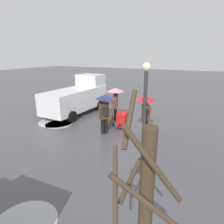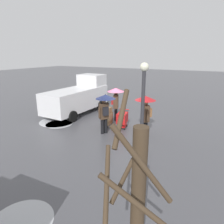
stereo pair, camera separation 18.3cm
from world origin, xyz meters
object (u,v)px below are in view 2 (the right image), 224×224
Objects in this scene: pedestrian_white_side at (105,105)px; pedestrian_pink_side at (116,96)px; bare_tree_near at (136,206)px; shopping_cart_vendor at (122,118)px; pedestrian_black_side at (146,107)px; hand_dolly_boxes at (107,117)px; cargo_van_parked_right at (79,97)px; street_lamp at (143,109)px.

pedestrian_pink_side is at bearing -78.30° from pedestrian_white_side.
pedestrian_white_side is 0.60× the size of bare_tree_near.
pedestrian_pink_side is (0.92, -0.98, 1.00)m from shopping_cart_vendor.
pedestrian_black_side is at bearing -162.46° from pedestrian_white_side.
cargo_van_parked_right is at bearing -28.22° from hand_dolly_boxes.
pedestrian_black_side and pedestrian_white_side have the same top height.
street_lamp reaches higher than bare_tree_near.
street_lamp is at bearing -72.07° from bare_tree_near.
cargo_van_parked_right is 3.22m from pedestrian_pink_side.
cargo_van_parked_right is 2.52× the size of pedestrian_white_side.
hand_dolly_boxes is 1.63m from pedestrian_pink_side.
pedestrian_white_side is at bearing 101.70° from pedestrian_pink_side.
shopping_cart_vendor is 1.60m from pedestrian_white_side.
pedestrian_pink_side is 0.56× the size of street_lamp.
pedestrian_white_side is 0.56× the size of street_lamp.
pedestrian_pink_side reaches higher than hand_dolly_boxes.
bare_tree_near is (-4.50, 8.27, 0.13)m from pedestrian_pink_side.
hand_dolly_boxes is 0.37× the size of bare_tree_near.
bare_tree_near is at bearing 131.42° from cargo_van_parked_right.
cargo_van_parked_right reaches higher than pedestrian_white_side.
pedestrian_white_side is at bearing 67.94° from shopping_cart_vendor.
cargo_van_parked_right is 2.52× the size of pedestrian_pink_side.
street_lamp is at bearing 123.03° from shopping_cart_vendor.
bare_tree_near is (-4.06, 6.12, 0.13)m from pedestrian_white_side.
hand_dolly_boxes is at bearing -57.80° from bare_tree_near.
hand_dolly_boxes is 8.23m from bare_tree_near.
street_lamp is (-2.45, 3.77, 1.80)m from shopping_cart_vendor.
pedestrian_black_side is at bearing 148.11° from pedestrian_pink_side.
cargo_van_parked_right is 4.36m from shopping_cart_vendor.
cargo_van_parked_right is at bearing -7.64° from pedestrian_pink_side.
pedestrian_white_side is (0.47, 1.16, 1.00)m from shopping_cart_vendor.
shopping_cart_vendor is 0.79× the size of hand_dolly_boxes.
shopping_cart_vendor is at bearing -63.78° from bare_tree_near.
pedestrian_black_side is 0.60× the size of bare_tree_near.
pedestrian_black_side is 0.56× the size of street_lamp.
bare_tree_near is (-7.67, 8.69, 0.52)m from cargo_van_parked_right.
shopping_cart_vendor is (-4.08, 1.41, -0.61)m from cargo_van_parked_right.
street_lamp reaches higher than pedestrian_pink_side.
shopping_cart_vendor is 0.49× the size of pedestrian_pink_side.
bare_tree_near is at bearing 118.58° from pedestrian_pink_side.
hand_dolly_boxes is at bearing -69.63° from pedestrian_white_side.
pedestrian_pink_side reaches higher than shopping_cart_vendor.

